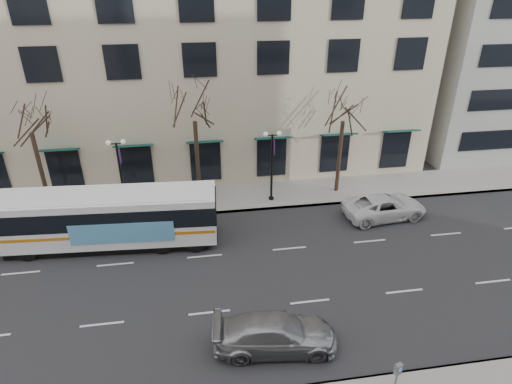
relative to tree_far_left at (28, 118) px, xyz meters
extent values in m
plane|color=black|center=(10.00, -8.80, -6.70)|extent=(160.00, 160.00, 0.00)
cube|color=gray|center=(15.00, 0.20, -6.62)|extent=(80.00, 4.00, 0.15)
cube|color=#C3AF95|center=(8.00, 12.20, 5.30)|extent=(40.00, 20.00, 24.00)
cylinder|color=black|center=(0.00, 0.00, -3.83)|extent=(0.28, 0.28, 5.74)
cylinder|color=black|center=(10.00, 0.00, -3.72)|extent=(0.28, 0.28, 5.95)
cylinder|color=black|center=(20.00, 0.00, -3.97)|extent=(0.28, 0.28, 5.46)
cylinder|color=black|center=(5.00, -0.60, -4.20)|extent=(0.16, 0.16, 5.00)
cylinder|color=black|center=(5.00, -0.60, -6.55)|extent=(0.36, 0.36, 0.30)
cube|color=black|center=(5.00, -0.60, -1.75)|extent=(0.90, 0.06, 0.06)
sphere|color=silver|center=(4.55, -0.60, -1.65)|extent=(0.32, 0.32, 0.32)
sphere|color=silver|center=(5.45, -0.60, -1.65)|extent=(0.32, 0.32, 0.32)
cube|color=#571F77|center=(5.12, -0.60, -2.60)|extent=(0.04, 0.45, 1.00)
cylinder|color=black|center=(15.00, -0.60, -4.20)|extent=(0.16, 0.16, 5.00)
cylinder|color=black|center=(15.00, -0.60, -6.55)|extent=(0.36, 0.36, 0.30)
cube|color=black|center=(15.00, -0.60, -1.75)|extent=(0.90, 0.06, 0.06)
sphere|color=silver|center=(14.55, -0.60, -1.65)|extent=(0.32, 0.32, 0.32)
sphere|color=silver|center=(15.45, -0.60, -1.65)|extent=(0.32, 0.32, 0.32)
cube|color=#571F77|center=(15.12, -0.60, -2.60)|extent=(0.04, 0.45, 1.00)
cube|color=white|center=(4.56, -4.42, -4.79)|extent=(12.70, 3.52, 2.88)
cube|color=black|center=(4.56, -4.42, -6.41)|extent=(11.68, 3.13, 0.47)
cube|color=black|center=(4.88, -4.44, -4.34)|extent=(12.21, 3.53, 1.15)
cube|color=orange|center=(4.56, -4.42, -5.29)|extent=(12.58, 3.54, 0.19)
cube|color=#55A1D0|center=(5.52, -5.87, -5.08)|extent=(5.75, 0.43, 1.26)
cube|color=white|center=(4.56, -4.42, -3.32)|extent=(12.06, 3.21, 0.08)
cylinder|color=black|center=(0.10, -5.34, -6.18)|extent=(1.06, 0.36, 1.05)
cylinder|color=black|center=(0.25, -2.94, -6.18)|extent=(1.06, 0.36, 1.05)
cylinder|color=black|center=(7.62, -5.82, -6.18)|extent=(1.06, 0.36, 1.05)
cylinder|color=black|center=(7.77, -3.42, -6.18)|extent=(1.06, 0.36, 1.05)
cylinder|color=black|center=(9.50, -5.94, -6.18)|extent=(1.06, 0.36, 1.05)
cylinder|color=black|center=(9.65, -3.54, -6.18)|extent=(1.06, 0.36, 1.05)
imported|color=#97999E|center=(12.74, -13.63, -5.92)|extent=(5.54, 2.71, 1.55)
imported|color=silver|center=(22.01, -3.86, -5.94)|extent=(5.70, 3.04, 1.52)
cylinder|color=slate|center=(16.94, -16.49, -6.10)|extent=(0.08, 0.08, 0.89)
cube|color=slate|center=(16.94, -16.49, -5.51)|extent=(0.32, 0.25, 0.49)
cube|color=blue|center=(16.91, -16.58, -5.44)|extent=(0.14, 0.06, 0.18)
camera|label=1|loc=(9.85, -26.79, 8.04)|focal=30.00mm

